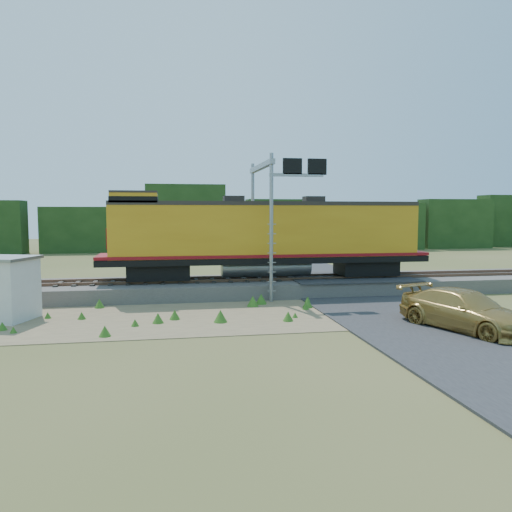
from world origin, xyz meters
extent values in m
plane|color=#475123|center=(0.00, 0.00, 0.00)|extent=(140.00, 140.00, 0.00)
cube|color=slate|center=(0.00, 6.00, 0.40)|extent=(70.00, 5.00, 0.80)
cube|color=brown|center=(0.00, 5.28, 0.88)|extent=(70.00, 0.10, 0.16)
cube|color=brown|center=(0.00, 6.72, 0.88)|extent=(70.00, 0.10, 0.16)
cube|color=#8C7754|center=(-2.00, 0.50, 0.01)|extent=(26.00, 8.00, 0.03)
cube|color=#38383A|center=(7.00, 6.00, 0.83)|extent=(7.00, 5.20, 0.06)
cube|color=#38383A|center=(7.00, 22.00, 0.04)|extent=(7.00, 24.00, 0.08)
cube|color=#1A3413|center=(0.00, 38.00, 3.25)|extent=(36.00, 3.00, 6.50)
cube|color=#1A3413|center=(40.00, 38.00, 3.00)|extent=(50.00, 3.00, 6.00)
cube|color=black|center=(-3.84, 6.00, 1.37)|extent=(3.30, 2.11, 0.83)
cube|color=black|center=(8.09, 6.00, 1.37)|extent=(3.30, 2.11, 0.83)
cube|color=black|center=(2.13, 6.00, 1.95)|extent=(18.35, 2.75, 0.33)
cylinder|color=gray|center=(2.13, 6.00, 1.51)|extent=(5.05, 1.10, 1.10)
cube|color=gold|center=(2.13, 6.00, 3.54)|extent=(16.98, 2.66, 2.84)
cube|color=maroon|center=(2.13, 6.00, 2.23)|extent=(18.35, 2.80, 0.17)
cube|color=#28231E|center=(2.13, 6.00, 5.07)|extent=(16.98, 2.71, 0.22)
cube|color=gold|center=(-5.03, 6.00, 5.28)|extent=(2.39, 2.66, 0.64)
cube|color=#28231E|center=(-5.03, 6.00, 5.64)|extent=(2.39, 2.71, 0.11)
cube|color=black|center=(-5.03, 6.00, 5.24)|extent=(2.43, 2.71, 0.32)
cube|color=maroon|center=(-6.41, 6.00, 3.22)|extent=(0.09, 1.84, 1.10)
cube|color=#28231E|center=(0.29, 6.00, 5.28)|extent=(1.10, 0.92, 0.41)
cube|color=#28231E|center=(4.88, 6.00, 5.28)|extent=(1.10, 0.92, 0.41)
cube|color=silver|center=(-10.15, 0.89, 1.30)|extent=(2.64, 2.64, 2.60)
cube|color=gray|center=(-10.15, 0.89, 2.65)|extent=(2.91, 2.91, 0.12)
cylinder|color=gray|center=(1.84, 3.20, 3.77)|extent=(0.19, 0.19, 7.54)
cylinder|color=gray|center=(1.84, 8.80, 3.77)|extent=(0.19, 0.19, 7.54)
cube|color=gray|center=(1.84, 6.00, 7.11)|extent=(0.27, 6.20, 0.27)
cube|color=gray|center=(3.13, 3.20, 6.46)|extent=(2.80, 0.16, 0.16)
cube|color=black|center=(2.92, 3.20, 6.89)|extent=(0.97, 0.16, 0.81)
cube|color=black|center=(4.21, 3.20, 6.89)|extent=(0.97, 0.16, 0.81)
imported|color=#B48E42|center=(8.00, -4.11, 0.78)|extent=(3.94, 5.83, 1.57)
camera|label=1|loc=(-3.30, -21.48, 4.57)|focal=35.00mm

